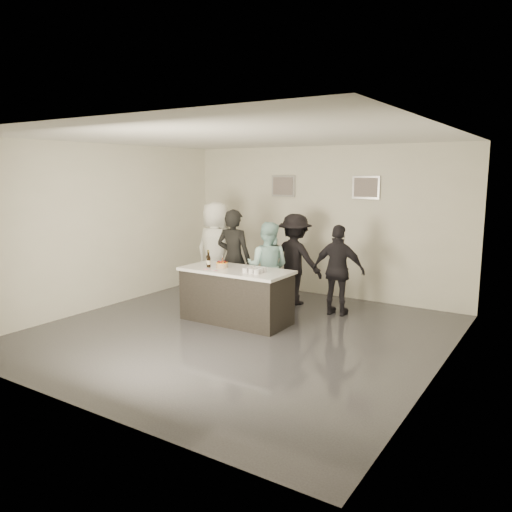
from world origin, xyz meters
name	(u,v)px	position (x,y,z in m)	size (l,w,h in m)	color
floor	(239,333)	(0.00, 0.00, 0.00)	(6.00, 6.00, 0.00)	#3D3D42
ceiling	(238,137)	(0.00, 0.00, 3.00)	(6.00, 6.00, 0.00)	white
wall_back	(323,222)	(0.00, 3.00, 1.50)	(6.00, 0.04, 3.00)	silver
wall_front	(71,270)	(0.00, -3.00, 1.50)	(6.00, 0.04, 3.00)	silver
wall_left	(104,226)	(-3.00, 0.00, 1.50)	(0.04, 6.00, 3.00)	silver
wall_right	(444,256)	(3.00, 0.00, 1.50)	(0.04, 6.00, 3.00)	silver
picture_left	(283,186)	(-0.90, 2.97, 2.20)	(0.54, 0.04, 0.44)	#B2B2B7
picture_right	(366,187)	(0.90, 2.97, 2.20)	(0.54, 0.04, 0.44)	#B2B2B7
bar_counter	(236,295)	(-0.38, 0.47, 0.45)	(1.86, 0.86, 0.90)	white
cake	(222,265)	(-0.64, 0.44, 0.94)	(0.20, 0.20, 0.08)	orange
beer_bottle_a	(208,258)	(-0.97, 0.49, 1.03)	(0.07, 0.07, 0.26)	black
beer_bottle_b	(209,260)	(-0.85, 0.35, 1.03)	(0.07, 0.07, 0.26)	black
tumbler_cluster	(255,270)	(0.03, 0.41, 0.94)	(0.30, 0.30, 0.08)	orange
candles	(210,270)	(-0.69, 0.17, 0.90)	(0.24, 0.08, 0.01)	pink
person_main_black	(234,259)	(-0.93, 1.19, 0.91)	(0.67, 0.44, 1.83)	black
person_main_blue	(268,267)	(-0.28, 1.33, 0.81)	(0.79, 0.61, 1.62)	#AFE5E4
person_guest_left	(216,250)	(-1.64, 1.59, 0.96)	(0.94, 0.61, 1.92)	white
person_guest_right	(338,270)	(0.89, 1.77, 0.80)	(0.93, 0.39, 1.59)	black
person_guest_back	(295,259)	(-0.11, 2.03, 0.86)	(1.11, 0.64, 1.72)	black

